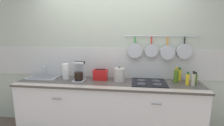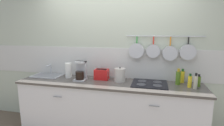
# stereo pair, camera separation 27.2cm
# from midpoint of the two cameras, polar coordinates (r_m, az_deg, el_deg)

# --- Properties ---
(wall_back) EXTENTS (7.20, 0.15, 2.60)m
(wall_back) POSITION_cam_midpoint_polar(r_m,az_deg,el_deg) (3.06, 3.00, 2.01)
(wall_back) COLOR #B2BCA8
(wall_back) RESTS_ON ground_plane
(cabinet_base) EXTENTS (2.92, 0.61, 0.88)m
(cabinet_base) POSITION_cam_midpoint_polar(r_m,az_deg,el_deg) (2.98, 1.41, -15.15)
(cabinet_base) COLOR silver
(cabinet_base) RESTS_ON ground_plane
(countertop) EXTENTS (2.96, 0.63, 0.03)m
(countertop) POSITION_cam_midpoint_polar(r_m,az_deg,el_deg) (2.81, 1.45, -6.71)
(countertop) COLOR #4C4742
(countertop) RESTS_ON cabinet_base
(sink_basin) EXTENTS (0.52, 0.33, 0.19)m
(sink_basin) POSITION_cam_midpoint_polar(r_m,az_deg,el_deg) (3.36, -18.17, -3.76)
(sink_basin) COLOR #B7BABF
(sink_basin) RESTS_ON countertop
(paper_towel_roll) EXTENTS (0.11, 0.11, 0.26)m
(paper_towel_roll) POSITION_cam_midpoint_polar(r_m,az_deg,el_deg) (3.11, -11.62, -2.39)
(paper_towel_roll) COLOR white
(paper_towel_roll) RESTS_ON countertop
(coffee_maker) EXTENTS (0.18, 0.18, 0.32)m
(coffee_maker) POSITION_cam_midpoint_polar(r_m,az_deg,el_deg) (2.93, -7.59, -3.10)
(coffee_maker) COLOR #B7BABF
(coffee_maker) RESTS_ON countertop
(toaster) EXTENTS (0.25, 0.16, 0.18)m
(toaster) POSITION_cam_midpoint_polar(r_m,az_deg,el_deg) (2.96, -0.77, -3.74)
(toaster) COLOR red
(toaster) RESTS_ON countertop
(kettle) EXTENTS (0.18, 0.18, 0.24)m
(kettle) POSITION_cam_midpoint_polar(r_m,az_deg,el_deg) (2.84, 5.34, -3.95)
(kettle) COLOR beige
(kettle) RESTS_ON countertop
(cooktop) EXTENTS (0.53, 0.47, 0.01)m
(cooktop) POSITION_cam_midpoint_polar(r_m,az_deg,el_deg) (2.81, 14.89, -6.56)
(cooktop) COLOR black
(cooktop) RESTS_ON countertop
(bottle_sesame_oil) EXTENTS (0.07, 0.07, 0.25)m
(bottle_sesame_oil) POSITION_cam_midpoint_polar(r_m,az_deg,el_deg) (2.90, 23.35, -4.44)
(bottle_sesame_oil) COLOR #4C721E
(bottle_sesame_oil) RESTS_ON countertop
(bottle_cooking_wine) EXTENTS (0.06, 0.06, 0.22)m
(bottle_cooking_wine) POSITION_cam_midpoint_polar(r_m,az_deg,el_deg) (3.04, 24.41, -4.08)
(bottle_cooking_wine) COLOR yellow
(bottle_cooking_wine) RESTS_ON countertop
(bottle_olive_oil) EXTENTS (0.06, 0.06, 0.20)m
(bottle_olive_oil) POSITION_cam_midpoint_polar(r_m,az_deg,el_deg) (2.85, 26.63, -5.40)
(bottle_olive_oil) COLOR yellow
(bottle_olive_oil) RESTS_ON countertop
(bottle_dish_soap) EXTENTS (0.05, 0.05, 0.23)m
(bottle_dish_soap) POSITION_cam_midpoint_polar(r_m,az_deg,el_deg) (2.81, 28.21, -5.49)
(bottle_dish_soap) COLOR #BFB799
(bottle_dish_soap) RESTS_ON countertop
(bottle_vinegar) EXTENTS (0.06, 0.06, 0.18)m
(bottle_vinegar) POSITION_cam_midpoint_polar(r_m,az_deg,el_deg) (2.95, 28.86, -5.24)
(bottle_vinegar) COLOR #4C721E
(bottle_vinegar) RESTS_ON countertop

